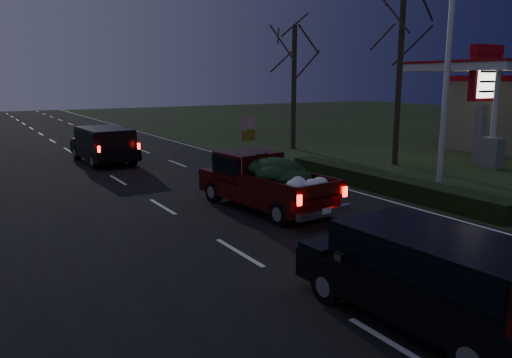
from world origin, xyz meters
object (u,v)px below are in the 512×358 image
gas_price_pylon (484,84)px  rear_suv (433,270)px  pickup_truck (265,179)px  lead_suv (104,141)px  light_pole (450,36)px

gas_price_pylon → rear_suv: bearing=-147.1°
gas_price_pylon → pickup_truck: size_ratio=1.09×
pickup_truck → rear_suv: size_ratio=1.11×
lead_suv → pickup_truck: bearing=-82.3°
rear_suv → lead_suv: bearing=87.9°
light_pole → gas_price_pylon: bearing=24.7°
light_pole → gas_price_pylon: (6.50, 2.99, -1.71)m
gas_price_pylon → light_pole: bearing=-155.3°
pickup_truck → lead_suv: 11.59m
rear_suv → light_pole: bearing=35.2°
gas_price_pylon → pickup_truck: bearing=-172.1°
lead_suv → rear_suv: (0.30, -19.27, -0.07)m
gas_price_pylon → pickup_truck: 13.72m
pickup_truck → lead_suv: size_ratio=1.04×
light_pole → rear_suv: bearing=-141.8°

